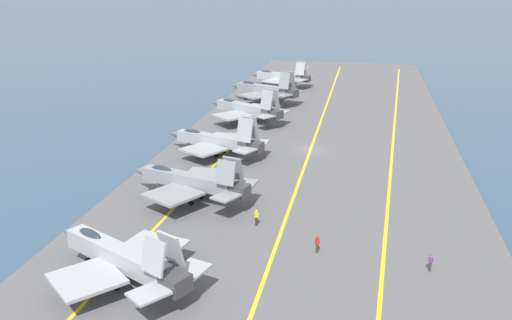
{
  "coord_description": "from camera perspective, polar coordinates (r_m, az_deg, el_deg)",
  "views": [
    {
      "loc": [
        -77.77,
        -7.42,
        24.86
      ],
      "look_at": [
        -13.71,
        5.6,
        2.9
      ],
      "focal_mm": 38.0,
      "sensor_mm": 36.0,
      "label": 1
    }
  ],
  "objects": [
    {
      "name": "crew_yellow_vest",
      "position": [
        56.47,
        0.04,
        -6.0
      ],
      "size": [
        0.44,
        0.46,
        1.78
      ],
      "color": "#232328",
      "rests_on": "carrier_deck"
    },
    {
      "name": "deck_stripe_foul_line",
      "position": [
        81.65,
        14.13,
        0.56
      ],
      "size": [
        163.17,
        9.78,
        0.01
      ],
      "primitive_type": "cube",
      "rotation": [
        0.0,
        0.0,
        -0.06
      ],
      "color": "yellow",
      "rests_on": "carrier_deck"
    },
    {
      "name": "crew_purple_vest",
      "position": [
        50.56,
        17.9,
        -10.14
      ],
      "size": [
        0.45,
        0.46,
        1.71
      ],
      "color": "#383328",
      "rests_on": "carrier_deck"
    },
    {
      "name": "carrier_deck",
      "position": [
        81.92,
        5.75,
        0.95
      ],
      "size": [
        181.58,
        43.46,
        0.4
      ],
      "primitive_type": "cube",
      "color": "#565659",
      "rests_on": "ground"
    },
    {
      "name": "parked_jet_sixth",
      "position": [
        111.97,
        0.87,
        7.41
      ],
      "size": [
        12.73,
        16.12,
        7.01
      ],
      "color": "gray",
      "rests_on": "carrier_deck"
    },
    {
      "name": "deck_stripe_centerline",
      "position": [
        81.86,
        5.76,
        1.09
      ],
      "size": [
        163.42,
        0.36,
        0.01
      ],
      "primitive_type": "cube",
      "color": "yellow",
      "rests_on": "carrier_deck"
    },
    {
      "name": "ground_plane",
      "position": [
        81.98,
        5.75,
        0.82
      ],
      "size": [
        2000.0,
        2000.0,
        0.0
      ],
      "primitive_type": "plane",
      "color": "#334C66"
    },
    {
      "name": "parked_jet_fourth",
      "position": [
        78.71,
        -4.23,
        2.08
      ],
      "size": [
        12.12,
        16.03,
        6.24
      ],
      "color": "#93999E",
      "rests_on": "carrier_deck"
    },
    {
      "name": "parked_jet_seventh",
      "position": [
        129.82,
        2.65,
        8.77
      ],
      "size": [
        11.77,
        15.27,
        6.13
      ],
      "color": "#9EA3A8",
      "rests_on": "carrier_deck"
    },
    {
      "name": "crew_red_vest",
      "position": [
        51.45,
        6.47,
        -8.7
      ],
      "size": [
        0.36,
        0.44,
        1.8
      ],
      "color": "#383328",
      "rests_on": "carrier_deck"
    },
    {
      "name": "parked_jet_fifth",
      "position": [
        96.72,
        -1.05,
        5.42
      ],
      "size": [
        13.5,
        15.83,
        6.61
      ],
      "color": "#93999E",
      "rests_on": "carrier_deck"
    },
    {
      "name": "parked_jet_third",
      "position": [
        62.4,
        -6.94,
        -2.2
      ],
      "size": [
        12.42,
        15.88,
        5.95
      ],
      "color": "gray",
      "rests_on": "carrier_deck"
    },
    {
      "name": "deck_stripe_edge_line",
      "position": [
        83.79,
        -2.4,
        1.58
      ],
      "size": [
        163.35,
        5.47,
        0.01
      ],
      "primitive_type": "cube",
      "rotation": [
        0.0,
        0.0,
        -0.03
      ],
      "color": "yellow",
      "rests_on": "carrier_deck"
    },
    {
      "name": "parked_jet_second",
      "position": [
        47.47,
        -14.14,
        -9.84
      ],
      "size": [
        12.61,
        15.93,
        5.87
      ],
      "color": "#9EA3A8",
      "rests_on": "carrier_deck"
    }
  ]
}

